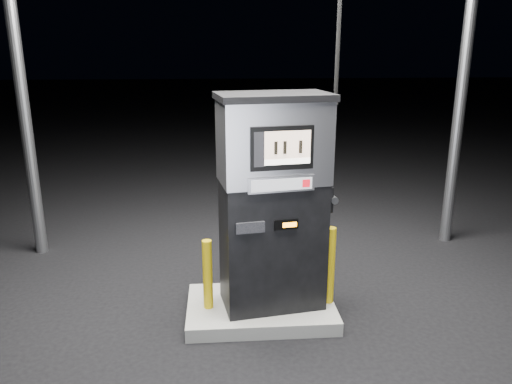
{
  "coord_description": "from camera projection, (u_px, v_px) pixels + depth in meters",
  "views": [
    {
      "loc": [
        -0.43,
        -4.88,
        2.86
      ],
      "look_at": [
        -0.05,
        0.0,
        1.42
      ],
      "focal_mm": 35.0,
      "sensor_mm": 36.0,
      "label": 1
    }
  ],
  "objects": [
    {
      "name": "fuel_dispenser",
      "position": [
        273.0,
        201.0,
        5.15
      ],
      "size": [
        1.29,
        0.83,
        4.7
      ],
      "rotation": [
        0.0,
        0.0,
        0.16
      ],
      "color": "black",
      "rests_on": "pump_island"
    },
    {
      "name": "ground",
      "position": [
        261.0,
        315.0,
        5.51
      ],
      "size": [
        80.0,
        80.0,
        0.0
      ],
      "primitive_type": "plane",
      "color": "black",
      "rests_on": "ground"
    },
    {
      "name": "bollard_left",
      "position": [
        208.0,
        274.0,
        5.27
      ],
      "size": [
        0.13,
        0.13,
        0.77
      ],
      "primitive_type": "cylinder",
      "rotation": [
        0.0,
        0.0,
        -0.31
      ],
      "color": "gold",
      "rests_on": "pump_island"
    },
    {
      "name": "bollard_right",
      "position": [
        329.0,
        265.0,
        5.37
      ],
      "size": [
        0.13,
        0.13,
        0.86
      ],
      "primitive_type": "cylinder",
      "rotation": [
        0.0,
        0.0,
        0.1
      ],
      "color": "gold",
      "rests_on": "pump_island"
    },
    {
      "name": "pump_island",
      "position": [
        261.0,
        309.0,
        5.49
      ],
      "size": [
        1.6,
        1.0,
        0.15
      ],
      "primitive_type": "cube",
      "color": "gray",
      "rests_on": "ground"
    }
  ]
}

